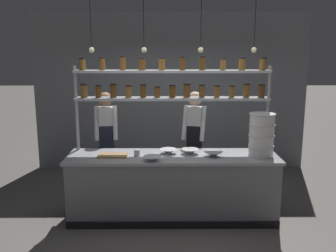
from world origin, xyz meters
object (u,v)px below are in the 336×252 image
(spice_shelf_unit, at_px, (172,88))
(prep_bowl_center_front, at_px, (190,151))
(prep_bowl_center_back, at_px, (213,154))
(container_stack, at_px, (262,135))
(chef_center, at_px, (194,137))
(prep_bowl_near_left, at_px, (152,159))
(serving_cup_front, at_px, (137,153))
(chef_left, at_px, (106,137))
(cutting_board, at_px, (113,155))
(prep_bowl_near_right, at_px, (168,151))

(spice_shelf_unit, relative_size, prep_bowl_center_front, 11.31)
(prep_bowl_center_back, bearing_deg, prep_bowl_center_front, 154.17)
(container_stack, bearing_deg, chef_center, 136.55)
(prep_bowl_near_left, relative_size, serving_cup_front, 2.82)
(prep_bowl_near_left, bearing_deg, prep_bowl_center_front, 33.52)
(prep_bowl_center_front, distance_m, prep_bowl_center_back, 0.34)
(chef_left, distance_m, prep_bowl_center_back, 1.85)
(spice_shelf_unit, height_order, cutting_board, spice_shelf_unit)
(container_stack, relative_size, prep_bowl_near_left, 2.56)
(prep_bowl_center_back, bearing_deg, chef_center, 103.14)
(chef_left, relative_size, prep_bowl_near_right, 7.09)
(spice_shelf_unit, xyz_separation_m, serving_cup_front, (-0.49, -0.36, -0.87))
(container_stack, bearing_deg, spice_shelf_unit, 163.12)
(prep_bowl_near_left, bearing_deg, spice_shelf_unit, 65.16)
(spice_shelf_unit, bearing_deg, chef_left, 154.02)
(spice_shelf_unit, relative_size, prep_bowl_center_back, 10.87)
(container_stack, xyz_separation_m, serving_cup_front, (-1.71, 0.01, -0.26))
(cutting_board, distance_m, prep_bowl_near_left, 0.60)
(prep_bowl_near_left, xyz_separation_m, prep_bowl_center_back, (0.83, 0.20, 0.00))
(spice_shelf_unit, distance_m, cutting_board, 1.27)
(spice_shelf_unit, relative_size, chef_center, 1.63)
(prep_bowl_near_right, bearing_deg, chef_center, 58.52)
(cutting_board, height_order, prep_bowl_center_front, prep_bowl_center_front)
(spice_shelf_unit, xyz_separation_m, chef_left, (-1.05, 0.51, -0.84))
(chef_left, height_order, prep_bowl_near_right, chef_left)
(cutting_board, bearing_deg, prep_bowl_center_front, 5.92)
(chef_center, height_order, prep_bowl_near_left, chef_center)
(cutting_board, bearing_deg, prep_bowl_near_right, 8.86)
(prep_bowl_center_front, bearing_deg, spice_shelf_unit, 134.85)
(cutting_board, bearing_deg, spice_shelf_unit, 23.57)
(container_stack, height_order, cutting_board, container_stack)
(chef_left, bearing_deg, prep_bowl_near_right, -44.08)
(prep_bowl_near_left, bearing_deg, chef_center, 58.49)
(prep_bowl_near_left, relative_size, prep_bowl_center_front, 0.94)
(prep_bowl_near_left, bearing_deg, cutting_board, 156.85)
(prep_bowl_center_front, bearing_deg, prep_bowl_center_back, -25.83)
(cutting_board, height_order, prep_bowl_near_left, prep_bowl_near_left)
(serving_cup_front, bearing_deg, prep_bowl_center_front, 8.27)
(spice_shelf_unit, xyz_separation_m, cutting_board, (-0.83, -0.36, -0.90))
(chef_left, distance_m, container_stack, 2.44)
(spice_shelf_unit, relative_size, prep_bowl_near_right, 11.69)
(prep_bowl_center_front, relative_size, serving_cup_front, 3.01)
(prep_bowl_center_back, height_order, prep_bowl_near_right, prep_bowl_center_back)
(container_stack, bearing_deg, chef_left, 158.77)
(container_stack, xyz_separation_m, prep_bowl_near_left, (-1.49, -0.23, -0.27))
(prep_bowl_near_right, bearing_deg, prep_bowl_center_front, -1.56)
(prep_bowl_near_left, bearing_deg, chef_left, 124.86)
(prep_bowl_center_back, bearing_deg, prep_bowl_near_right, 165.62)
(container_stack, distance_m, prep_bowl_near_right, 1.31)
(prep_bowl_near_right, bearing_deg, container_stack, -5.72)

